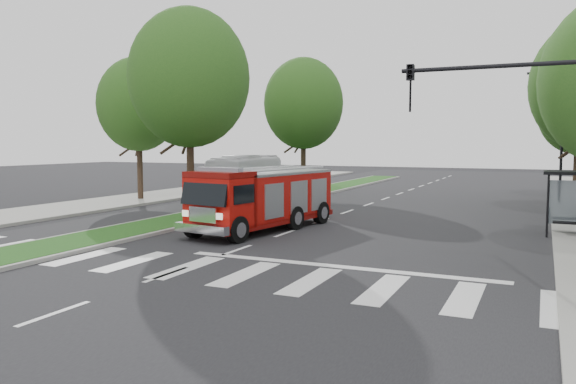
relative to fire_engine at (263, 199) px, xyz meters
The scene contains 10 objects.
ground 4.79m from the fire_engine, 74.46° to the right, with size 140.00×140.00×0.00m, color black.
sidewalk_left 14.44m from the fire_engine, 157.24° to the left, with size 5.00×80.00×0.15m, color gray.
median 14.44m from the fire_engine, 109.36° to the left, with size 3.00×50.00×0.15m.
tree_median_near 7.43m from the fire_engine, 161.80° to the left, with size 5.80×5.80×10.16m.
tree_median_far 17.08m from the fire_engine, 107.03° to the left, with size 5.60×5.60×9.72m.
tree_left_mid 15.61m from the fire_engine, 149.34° to the left, with size 5.20×5.20×9.16m.
streetlight_right_near 13.84m from the fire_engine, 36.18° to the right, with size 4.08×0.22×8.00m.
streetlight_right_far 19.65m from the fire_engine, 53.35° to the left, with size 2.11×0.20×8.00m.
fire_engine is the anchor object (origin of this frame).
city_bus 17.36m from the fire_engine, 121.16° to the left, with size 2.39×10.23×2.85m, color silver.
Camera 1 is at (9.62, -16.75, 3.72)m, focal length 35.00 mm.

